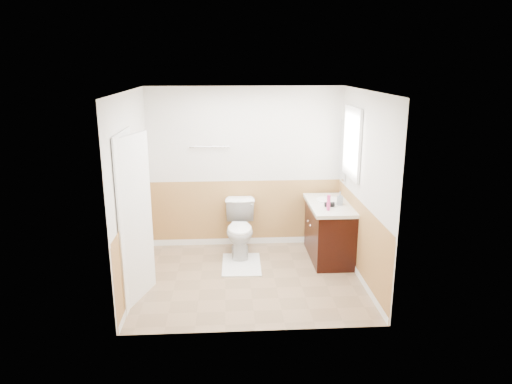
{
  "coord_description": "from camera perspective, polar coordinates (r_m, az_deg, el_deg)",
  "views": [
    {
      "loc": [
        -0.29,
        -5.87,
        2.83
      ],
      "look_at": [
        0.1,
        0.25,
        1.15
      ],
      "focal_mm": 33.14,
      "sensor_mm": 36.0,
      "label": 1
    }
  ],
  "objects": [
    {
      "name": "wall_front",
      "position": [
        4.84,
        -0.02,
        -3.73
      ],
      "size": [
        3.0,
        0.0,
        3.0
      ],
      "primitive_type": "plane",
      "rotation": [
        -1.57,
        0.0,
        0.0
      ],
      "color": "silver",
      "rests_on": "floor"
    },
    {
      "name": "tp_sheet",
      "position": [
        7.44,
        -2.01,
        -2.19
      ],
      "size": [
        0.1,
        0.01,
        0.16
      ],
      "primitive_type": "cube",
      "color": "white",
      "rests_on": "tp_roll"
    },
    {
      "name": "lotion_bottle",
      "position": [
        6.61,
        8.76,
        -1.28
      ],
      "size": [
        0.05,
        0.05,
        0.22
      ],
      "primitive_type": "cylinder",
      "color": "#D5377D",
      "rests_on": "countertop"
    },
    {
      "name": "vanity_knob_right",
      "position": [
        7.1,
        6.32,
        -3.51
      ],
      "size": [
        0.03,
        0.03,
        0.03
      ],
      "primitive_type": "sphere",
      "color": "silver",
      "rests_on": "vanity_cabinet"
    },
    {
      "name": "sink_basin",
      "position": [
        7.11,
        8.71,
        -0.95
      ],
      "size": [
        0.36,
        0.36,
        0.02
      ],
      "primitive_type": "cylinder",
      "color": "white",
      "rests_on": "countertop"
    },
    {
      "name": "door_knob",
      "position": [
        6.14,
        -13.33,
        -2.94
      ],
      "size": [
        0.06,
        0.06,
        0.06
      ],
      "primitive_type": "sphere",
      "color": "silver",
      "rests_on": "door"
    },
    {
      "name": "wainscot_back",
      "position": [
        7.53,
        -1.26,
        -2.69
      ],
      "size": [
        3.0,
        0.0,
        3.0
      ],
      "primitive_type": "plane",
      "rotation": [
        1.57,
        0.0,
        0.0
      ],
      "color": "tan",
      "rests_on": "floor"
    },
    {
      "name": "mirror_panel",
      "position": [
        7.3,
        10.45,
        4.98
      ],
      "size": [
        0.02,
        0.35,
        0.9
      ],
      "primitive_type": "cube",
      "color": "silver",
      "rests_on": "wall_right"
    },
    {
      "name": "wall_left",
      "position": [
        6.2,
        -14.78,
        0.03
      ],
      "size": [
        0.0,
        3.0,
        3.0
      ],
      "primitive_type": "plane",
      "rotation": [
        1.57,
        0.0,
        1.57
      ],
      "color": "silver",
      "rests_on": "floor"
    },
    {
      "name": "wainscot_left",
      "position": [
        6.43,
        -14.22,
        -6.43
      ],
      "size": [
        0.0,
        2.6,
        2.6
      ],
      "primitive_type": "plane",
      "rotation": [
        1.57,
        0.0,
        1.57
      ],
      "color": "tan",
      "rests_on": "floor"
    },
    {
      "name": "countertop",
      "position": [
        6.98,
        8.88,
        -1.57
      ],
      "size": [
        0.6,
        1.15,
        0.05
      ],
      "primitive_type": "cube",
      "color": "silver",
      "rests_on": "vanity_cabinet"
    },
    {
      "name": "tp_holder_bar",
      "position": [
        7.41,
        -2.02,
        -1.38
      ],
      "size": [
        0.14,
        0.02,
        0.02
      ],
      "primitive_type": "cylinder",
      "rotation": [
        0.0,
        1.57,
        0.0
      ],
      "color": "silver",
      "rests_on": "wall_back"
    },
    {
      "name": "bath_mat",
      "position": [
        6.92,
        -1.77,
        -8.74
      ],
      "size": [
        0.57,
        0.81,
        0.02
      ],
      "primitive_type": "cube",
      "rotation": [
        0.0,
        0.0,
        -0.02
      ],
      "color": "silver",
      "rests_on": "floor"
    },
    {
      "name": "toilet",
      "position": [
        7.15,
        -1.91,
        -4.48
      ],
      "size": [
        0.47,
        0.81,
        0.81
      ],
      "primitive_type": "imported",
      "rotation": [
        0.0,
        0.0,
        -0.02
      ],
      "color": "white",
      "rests_on": "floor"
    },
    {
      "name": "window_glass",
      "position": [
        6.78,
        11.65,
        5.85
      ],
      "size": [
        0.01,
        0.7,
        0.9
      ],
      "primitive_type": "cube",
      "color": "white",
      "rests_on": "wall_right"
    },
    {
      "name": "ceiling",
      "position": [
        5.88,
        -0.84,
        12.11
      ],
      "size": [
        3.0,
        3.0,
        0.0
      ],
      "primitive_type": "plane",
      "rotation": [
        3.14,
        0.0,
        0.0
      ],
      "color": "white",
      "rests_on": "floor"
    },
    {
      "name": "hair_dryer_handle",
      "position": [
        6.84,
        8.52,
        -1.62
      ],
      "size": [
        0.03,
        0.03,
        0.07
      ],
      "primitive_type": "cylinder",
      "color": "black",
      "rests_on": "countertop"
    },
    {
      "name": "wall_back",
      "position": [
        7.35,
        -1.3,
        2.91
      ],
      "size": [
        3.0,
        0.0,
        3.0
      ],
      "primitive_type": "plane",
      "rotation": [
        1.57,
        0.0,
        0.0
      ],
      "color": "silver",
      "rests_on": "floor"
    },
    {
      "name": "towel_bar",
      "position": [
        7.23,
        -5.68,
        5.45
      ],
      "size": [
        0.62,
        0.02,
        0.02
      ],
      "primitive_type": "cylinder",
      "rotation": [
        0.0,
        1.57,
        0.0
      ],
      "color": "silver",
      "rests_on": "wall_back"
    },
    {
      "name": "hair_dryer_body",
      "position": [
        6.8,
        8.86,
        -1.49
      ],
      "size": [
        0.14,
        0.07,
        0.07
      ],
      "primitive_type": "cylinder",
      "rotation": [
        0.0,
        1.57,
        0.0
      ],
      "color": "black",
      "rests_on": "countertop"
    },
    {
      "name": "faucet",
      "position": [
        7.13,
        10.14,
        -0.45
      ],
      "size": [
        0.02,
        0.02,
        0.14
      ],
      "primitive_type": "cylinder",
      "color": "silver",
      "rests_on": "countertop"
    },
    {
      "name": "wainscot_front",
      "position": [
        5.15,
        -0.03,
        -11.6
      ],
      "size": [
        3.0,
        0.0,
        3.0
      ],
      "primitive_type": "plane",
      "rotation": [
        -1.57,
        0.0,
        0.0
      ],
      "color": "tan",
      "rests_on": "floor"
    },
    {
      "name": "door_frame",
      "position": [
        5.83,
        -15.22,
        -3.22
      ],
      "size": [
        0.02,
        0.92,
        2.1
      ],
      "primitive_type": "cube",
      "color": "white",
      "rests_on": "wall_left"
    },
    {
      "name": "vanity_cabinet",
      "position": [
        7.11,
        8.82,
        -4.84
      ],
      "size": [
        0.55,
        1.1,
        0.8
      ],
      "primitive_type": "cube",
      "color": "black",
      "rests_on": "floor"
    },
    {
      "name": "tp_roll",
      "position": [
        7.41,
        -2.02,
        -1.38
      ],
      "size": [
        0.1,
        0.11,
        0.11
      ],
      "primitive_type": "cylinder",
      "rotation": [
        0.0,
        1.57,
        0.0
      ],
      "color": "white",
      "rests_on": "tp_holder_bar"
    },
    {
      "name": "wainscot_right",
      "position": [
        6.56,
        12.4,
        -5.86
      ],
      "size": [
        0.0,
        2.6,
        2.6
      ],
      "primitive_type": "plane",
      "rotation": [
        1.57,
        0.0,
        -1.57
      ],
      "color": "tan",
      "rests_on": "floor"
    },
    {
      "name": "wall_right",
      "position": [
        6.33,
        12.89,
        0.49
      ],
      "size": [
        0.0,
        3.0,
        3.0
      ],
      "primitive_type": "plane",
      "rotation": [
        1.57,
        0.0,
        -1.57
      ],
      "color": "silver",
      "rests_on": "floor"
    },
    {
      "name": "floor",
      "position": [
        6.52,
        -0.75,
        -10.39
      ],
      "size": [
        3.0,
        3.0,
        0.0
      ],
      "primitive_type": "plane",
      "color": "#8C7051",
      "rests_on": "ground"
    },
    {
      "name": "door",
      "position": [
        5.82,
        -14.48,
        -3.3
      ],
      "size": [
        0.29,
        0.78,
        2.04
      ],
      "primitive_type": "cube",
      "rotation": [
        0.0,
        0.0,
        -0.31
      ],
      "color": "white",
      "rests_on": "wall_left"
    },
    {
      "name": "soap_dispenser",
      "position": [
        6.9,
        10.1,
        -0.79
      ],
      "size": [
        0.1,
        0.1,
        0.19
      ],
      "primitive_type": "imported",
      "rotation": [
        0.0,
        0.0,
        -0.21
      ],
      "color": "gray",
      "rests_on": "countertop"
    },
    {
      "name": "vanity_knob_left",
      "position": [
        6.91,
        6.6,
        -4.04
      ],
      "size": [
        0.03,
        0.03,
        0.03
      ],
      "primitive_type": "sphere",
      "color": "silver",
      "rests_on": "vanity_cabinet"
    },
    {
      "name": "window_frame",
      "position": [
        6.78,
        11.52,
        5.85
      ],
      "size": [
        0.04,
        0.8,
        1.0
      ],
      "primitive_type": "cube",
      "color": "white",
      "rests_on": "wall_right"
    }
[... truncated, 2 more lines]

